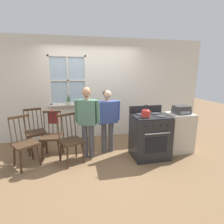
% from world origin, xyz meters
% --- Properties ---
extents(ground_plane, '(16.00, 16.00, 0.00)m').
position_xyz_m(ground_plane, '(0.00, 0.00, 0.00)').
color(ground_plane, brown).
extents(wall_back, '(6.40, 0.16, 2.70)m').
position_xyz_m(wall_back, '(0.03, 1.40, 1.34)').
color(wall_back, silver).
rests_on(wall_back, ground_plane).
extents(chair_by_window, '(0.47, 0.45, 1.00)m').
position_xyz_m(chair_by_window, '(-1.00, 0.33, 0.46)').
color(chair_by_window, '#3D2819').
rests_on(chair_by_window, ground_plane).
extents(chair_near_wall, '(0.57, 0.57, 1.00)m').
position_xyz_m(chair_near_wall, '(-1.47, 0.03, 0.46)').
color(chair_near_wall, '#3D2819').
rests_on(chair_near_wall, ground_plane).
extents(chair_center_cluster, '(0.55, 0.55, 1.00)m').
position_xyz_m(chair_center_cluster, '(-0.61, -0.00, 0.46)').
color(chair_center_cluster, '#3D2819').
rests_on(chair_center_cluster, ground_plane).
extents(chair_near_stove, '(0.53, 0.52, 1.00)m').
position_xyz_m(chair_near_stove, '(-1.41, 0.68, 0.46)').
color(chair_near_stove, '#3D2819').
rests_on(chair_near_stove, ground_plane).
extents(person_elderly_left, '(0.53, 0.32, 1.52)m').
position_xyz_m(person_elderly_left, '(-0.25, 0.14, 0.91)').
color(person_elderly_left, '#4C4C51').
rests_on(person_elderly_left, ground_plane).
extents(person_teen_center, '(0.60, 0.27, 1.43)m').
position_xyz_m(person_teen_center, '(0.21, 0.33, 0.86)').
color(person_teen_center, '#4C4C51').
rests_on(person_teen_center, ground_plane).
extents(stove, '(0.75, 0.68, 1.08)m').
position_xyz_m(stove, '(1.05, -0.10, 0.47)').
color(stove, '#232326').
rests_on(stove, ground_plane).
extents(kettle, '(0.21, 0.17, 0.25)m').
position_xyz_m(kettle, '(0.89, -0.23, 1.02)').
color(kettle, red).
rests_on(kettle, stove).
extents(potted_plant, '(0.12, 0.12, 0.32)m').
position_xyz_m(potted_plant, '(-0.66, 1.31, 1.06)').
color(potted_plant, beige).
rests_on(potted_plant, wall_back).
extents(handbag, '(0.23, 0.21, 0.31)m').
position_xyz_m(handbag, '(-0.97, 0.56, 0.83)').
color(handbag, maroon).
rests_on(handbag, chair_by_window).
extents(side_counter, '(0.55, 0.50, 0.90)m').
position_xyz_m(side_counter, '(1.84, 0.03, 0.45)').
color(side_counter, beige).
rests_on(side_counter, ground_plane).
extents(stereo, '(0.34, 0.29, 0.18)m').
position_xyz_m(stereo, '(1.84, 0.01, 0.99)').
color(stereo, '#38383A').
rests_on(stereo, side_counter).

